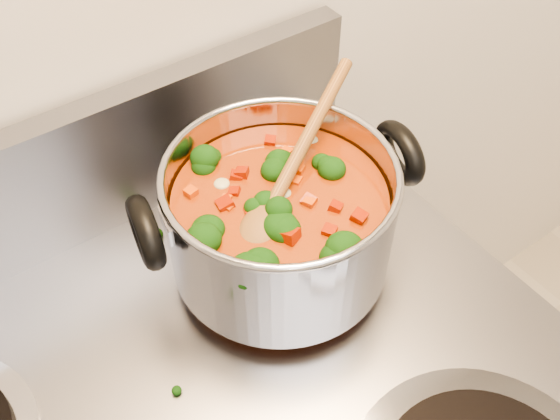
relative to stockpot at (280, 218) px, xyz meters
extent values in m
cube|color=gray|center=(-0.19, 0.17, 0.00)|extent=(0.77, 0.03, 0.16)
cylinder|color=#A5A5AD|center=(0.00, 0.01, -0.07)|extent=(0.19, 0.19, 0.01)
cylinder|color=black|center=(0.00, 0.01, -0.07)|extent=(0.15, 0.15, 0.01)
cylinder|color=#ACACB4|center=(0.00, 0.00, 0.00)|extent=(0.23, 0.23, 0.12)
torus|color=#ACACB4|center=(0.00, 0.00, 0.06)|extent=(0.23, 0.23, 0.01)
cylinder|color=#9E3A0E|center=(0.00, 0.00, -0.01)|extent=(0.21, 0.21, 0.09)
torus|color=black|center=(-0.13, 0.03, 0.04)|extent=(0.04, 0.08, 0.08)
torus|color=black|center=(0.13, -0.03, 0.04)|extent=(0.04, 0.08, 0.08)
ellipsoid|color=black|center=(0.03, -0.08, 0.03)|extent=(0.04, 0.04, 0.03)
ellipsoid|color=black|center=(-0.03, 0.07, 0.03)|extent=(0.04, 0.04, 0.03)
ellipsoid|color=black|center=(0.01, 0.05, 0.03)|extent=(0.04, 0.04, 0.03)
ellipsoid|color=black|center=(0.06, -0.02, 0.03)|extent=(0.04, 0.04, 0.03)
ellipsoid|color=black|center=(-0.09, 0.02, 0.03)|extent=(0.04, 0.04, 0.03)
ellipsoid|color=black|center=(0.09, 0.01, 0.03)|extent=(0.04, 0.04, 0.03)
ellipsoid|color=black|center=(0.04, -0.02, 0.03)|extent=(0.04, 0.04, 0.03)
ellipsoid|color=black|center=(-0.07, -0.04, 0.03)|extent=(0.04, 0.04, 0.03)
ellipsoid|color=#992005|center=(0.03, -0.07, 0.03)|extent=(0.01, 0.01, 0.01)
ellipsoid|color=#992005|center=(-0.06, 0.02, 0.03)|extent=(0.01, 0.01, 0.01)
ellipsoid|color=#992005|center=(-0.07, 0.01, 0.03)|extent=(0.01, 0.01, 0.01)
ellipsoid|color=#992005|center=(0.08, 0.04, 0.03)|extent=(0.01, 0.01, 0.01)
ellipsoid|color=#992005|center=(-0.02, -0.03, 0.03)|extent=(0.01, 0.01, 0.01)
ellipsoid|color=#992005|center=(-0.02, 0.00, 0.03)|extent=(0.01, 0.01, 0.01)
ellipsoid|color=#992005|center=(0.06, 0.06, 0.03)|extent=(0.01, 0.01, 0.01)
ellipsoid|color=#992005|center=(0.01, 0.00, 0.03)|extent=(0.01, 0.01, 0.01)
ellipsoid|color=#992005|center=(0.04, 0.01, 0.03)|extent=(0.01, 0.01, 0.01)
ellipsoid|color=#992005|center=(-0.01, 0.03, 0.03)|extent=(0.01, 0.01, 0.01)
ellipsoid|color=#992005|center=(0.03, -0.08, 0.03)|extent=(0.01, 0.01, 0.01)
ellipsoid|color=#992005|center=(-0.04, -0.08, 0.03)|extent=(0.01, 0.01, 0.01)
ellipsoid|color=#992005|center=(0.05, 0.00, 0.03)|extent=(0.01, 0.01, 0.01)
ellipsoid|color=#992005|center=(0.04, -0.01, 0.03)|extent=(0.01, 0.01, 0.01)
ellipsoid|color=#C8440B|center=(0.07, 0.01, 0.03)|extent=(0.01, 0.01, 0.01)
ellipsoid|color=#C8440B|center=(-0.04, 0.02, 0.03)|extent=(0.01, 0.01, 0.01)
ellipsoid|color=#C8440B|center=(0.03, -0.01, 0.03)|extent=(0.01, 0.01, 0.01)
ellipsoid|color=#C8440B|center=(0.00, -0.05, 0.03)|extent=(0.01, 0.01, 0.01)
ellipsoid|color=#C8440B|center=(-0.01, 0.06, 0.03)|extent=(0.01, 0.01, 0.01)
ellipsoid|color=#C8440B|center=(-0.05, -0.03, 0.03)|extent=(0.01, 0.01, 0.01)
ellipsoid|color=#C8440B|center=(0.07, -0.04, 0.03)|extent=(0.01, 0.01, 0.01)
ellipsoid|color=#C8440B|center=(0.02, 0.07, 0.03)|extent=(0.01, 0.01, 0.01)
ellipsoid|color=#BEB482|center=(0.07, 0.00, 0.03)|extent=(0.02, 0.02, 0.01)
ellipsoid|color=#BEB482|center=(-0.05, 0.06, 0.03)|extent=(0.02, 0.02, 0.01)
ellipsoid|color=#BEB482|center=(0.05, -0.05, 0.03)|extent=(0.02, 0.02, 0.01)
ellipsoid|color=#BEB482|center=(0.01, 0.00, 0.03)|extent=(0.02, 0.02, 0.01)
ellipsoid|color=#BEB482|center=(0.02, 0.03, 0.03)|extent=(0.02, 0.02, 0.01)
ellipsoid|color=brown|center=(-0.04, -0.02, 0.03)|extent=(0.07, 0.06, 0.03)
cylinder|color=brown|center=(0.05, 0.03, 0.06)|extent=(0.19, 0.12, 0.06)
ellipsoid|color=black|center=(-0.07, -0.12, -0.07)|extent=(0.01, 0.01, 0.01)
ellipsoid|color=black|center=(0.00, 0.15, -0.07)|extent=(0.01, 0.01, 0.01)
ellipsoid|color=black|center=(0.18, -0.06, -0.07)|extent=(0.01, 0.01, 0.01)
ellipsoid|color=black|center=(0.12, 0.15, -0.07)|extent=(0.01, 0.01, 0.01)
camera|label=1|loc=(-0.24, -0.34, 0.46)|focal=40.00mm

